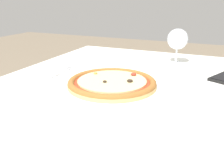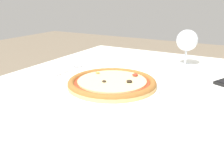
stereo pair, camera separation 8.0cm
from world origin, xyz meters
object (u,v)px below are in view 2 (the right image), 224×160
at_px(dining_table, 154,111).
at_px(wine_glass_far_left, 187,41).
at_px(pizza_plate, 112,84).
at_px(fork, 69,70).

relative_size(dining_table, wine_glass_far_left, 7.15).
height_order(pizza_plate, wine_glass_far_left, wine_glass_far_left).
xyz_separation_m(dining_table, fork, (-0.37, 0.01, 0.09)).
height_order(dining_table, fork, fork).
bearing_deg(pizza_plate, fork, 159.53).
relative_size(fork, wine_glass_far_left, 1.09).
xyz_separation_m(fork, wine_glass_far_left, (0.39, 0.31, 0.10)).
height_order(fork, wine_glass_far_left, wine_glass_far_left).
distance_m(pizza_plate, wine_glass_far_left, 0.44).
bearing_deg(wine_glass_far_left, pizza_plate, -108.19).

